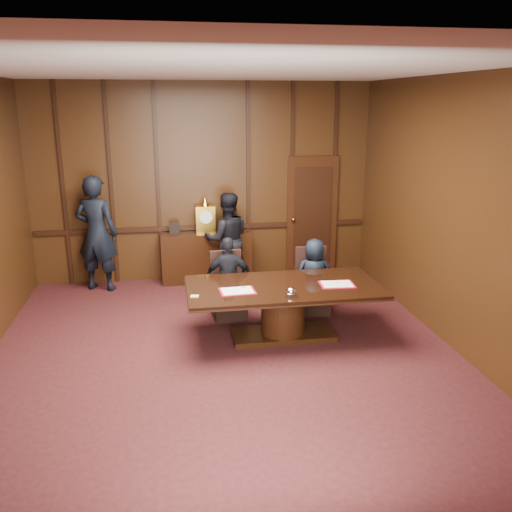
{
  "coord_description": "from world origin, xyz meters",
  "views": [
    {
      "loc": [
        -0.65,
        -6.15,
        3.16
      ],
      "look_at": [
        0.55,
        1.1,
        1.05
      ],
      "focal_mm": 38.0,
      "sensor_mm": 36.0,
      "label": 1
    }
  ],
  "objects_px": {
    "signatory_left": "(229,279)",
    "witness_left": "(97,233)",
    "signatory_right": "(314,277)",
    "conference_table": "(283,303)",
    "sideboard": "(206,255)",
    "witness_right": "(227,239)"
  },
  "relations": [
    {
      "from": "signatory_left",
      "to": "witness_left",
      "type": "xyz_separation_m",
      "value": [
        -2.05,
        1.69,
        0.37
      ]
    },
    {
      "from": "signatory_right",
      "to": "witness_left",
      "type": "xyz_separation_m",
      "value": [
        -3.35,
        1.69,
        0.41
      ]
    },
    {
      "from": "conference_table",
      "to": "witness_left",
      "type": "height_order",
      "value": "witness_left"
    },
    {
      "from": "sideboard",
      "to": "witness_right",
      "type": "xyz_separation_m",
      "value": [
        0.35,
        -0.28,
        0.34
      ]
    },
    {
      "from": "conference_table",
      "to": "signatory_right",
      "type": "bearing_deg",
      "value": 50.91
    },
    {
      "from": "conference_table",
      "to": "signatory_left",
      "type": "xyz_separation_m",
      "value": [
        -0.65,
        0.8,
        0.12
      ]
    },
    {
      "from": "signatory_left",
      "to": "witness_left",
      "type": "bearing_deg",
      "value": -35.59
    },
    {
      "from": "signatory_left",
      "to": "sideboard",
      "type": "bearing_deg",
      "value": -80.17
    },
    {
      "from": "conference_table",
      "to": "witness_left",
      "type": "xyz_separation_m",
      "value": [
        -2.7,
        2.49,
        0.48
      ]
    },
    {
      "from": "sideboard",
      "to": "signatory_right",
      "type": "xyz_separation_m",
      "value": [
        1.5,
        -1.85,
        0.1
      ]
    },
    {
      "from": "witness_right",
      "to": "signatory_left",
      "type": "bearing_deg",
      "value": 83.46
    },
    {
      "from": "conference_table",
      "to": "signatory_right",
      "type": "xyz_separation_m",
      "value": [
        0.65,
        0.8,
        0.08
      ]
    },
    {
      "from": "sideboard",
      "to": "witness_right",
      "type": "height_order",
      "value": "witness_right"
    },
    {
      "from": "witness_right",
      "to": "witness_left",
      "type": "bearing_deg",
      "value": -3.99
    },
    {
      "from": "sideboard",
      "to": "signatory_left",
      "type": "xyz_separation_m",
      "value": [
        0.2,
        -1.85,
        0.14
      ]
    },
    {
      "from": "signatory_left",
      "to": "signatory_right",
      "type": "distance_m",
      "value": 1.3
    },
    {
      "from": "sideboard",
      "to": "witness_right",
      "type": "distance_m",
      "value": 0.56
    },
    {
      "from": "sideboard",
      "to": "signatory_right",
      "type": "relative_size",
      "value": 1.36
    },
    {
      "from": "sideboard",
      "to": "conference_table",
      "type": "distance_m",
      "value": 2.78
    },
    {
      "from": "witness_right",
      "to": "conference_table",
      "type": "bearing_deg",
      "value": 100.9
    },
    {
      "from": "sideboard",
      "to": "witness_right",
      "type": "relative_size",
      "value": 0.97
    },
    {
      "from": "conference_table",
      "to": "witness_left",
      "type": "distance_m",
      "value": 3.71
    }
  ]
}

